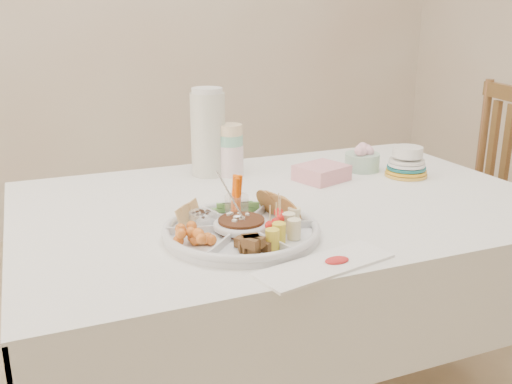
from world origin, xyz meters
name	(u,v)px	position (x,y,z in m)	size (l,w,h in m)	color
wall_back	(137,1)	(0.00, 2.00, 1.35)	(4.00, 0.02, 2.70)	beige
dining_table	(282,315)	(0.00, 0.00, 0.38)	(1.52, 1.02, 0.76)	white
chair	(460,211)	(0.93, 0.28, 0.51)	(0.43, 0.43, 1.02)	brown
party_tray	(241,228)	(-0.22, -0.22, 0.78)	(0.38, 0.38, 0.04)	silver
bean_dip	(241,225)	(-0.22, -0.22, 0.79)	(0.11, 0.11, 0.04)	#3A1E11
tortillas	(282,209)	(-0.09, -0.18, 0.80)	(0.10, 0.10, 0.06)	#B45F2A
carrot_cucumber	(235,196)	(-0.19, -0.09, 0.82)	(0.12, 0.12, 0.11)	#FF5B00
pita_raisins	(194,213)	(-0.31, -0.13, 0.80)	(0.10, 0.10, 0.05)	tan
cherries	(196,235)	(-0.34, -0.25, 0.79)	(0.11, 0.11, 0.05)	orange
granola_chunks	(248,243)	(-0.25, -0.35, 0.79)	(0.10, 0.10, 0.04)	brown
banana_tomato	(292,221)	(-0.13, -0.31, 0.82)	(0.10, 0.10, 0.09)	#ECD783
cup_stack	(230,141)	(-0.05, 0.32, 0.88)	(0.09, 0.09, 0.24)	beige
thermos	(208,131)	(-0.12, 0.35, 0.91)	(0.11, 0.11, 0.30)	silver
flower_bowl	(362,158)	(0.39, 0.20, 0.80)	(0.12, 0.12, 0.09)	silver
napkin_stack	(322,173)	(0.20, 0.14, 0.78)	(0.15, 0.13, 0.05)	pink
plate_stack	(407,163)	(0.49, 0.08, 0.80)	(0.14, 0.14, 0.09)	yellow
placemat	(325,265)	(-0.11, -0.45, 0.76)	(0.32, 0.11, 0.01)	silver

